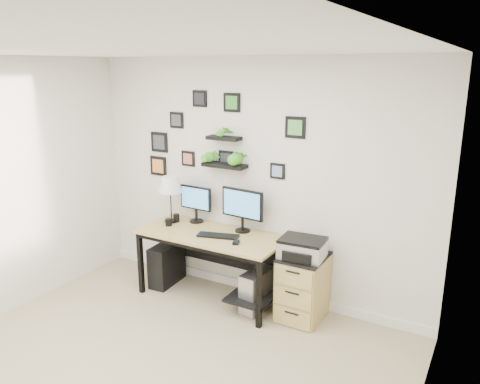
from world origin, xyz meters
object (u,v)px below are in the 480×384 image
Objects in this scene: desk at (215,244)px; table_lamp at (170,186)px; pc_tower_black at (167,264)px; printer at (302,248)px; pc_tower_grey at (257,290)px; monitor_right at (242,207)px; monitor_left at (196,201)px; file_cabinet at (303,287)px; mug at (169,222)px.

desk is 2.99× the size of table_lamp.
printer is (1.69, 0.02, 0.53)m from pc_tower_black.
pc_tower_black is at bearing 178.84° from pc_tower_grey.
monitor_right reaches higher than printer.
desk is at bearing -178.94° from printer.
desk is 3.76× the size of monitor_left.
pc_tower_black is 0.72× the size of file_cabinet.
table_lamp reaches higher than pc_tower_grey.
file_cabinet is (1.66, -0.02, -0.84)m from table_lamp.
file_cabinet is (0.77, -0.13, -0.70)m from monitor_right.
pc_tower_grey is 0.73m from printer.
pc_tower_black is (-0.69, -0.00, -0.38)m from desk.
pc_tower_black is at bearing -178.03° from file_cabinet.
desk is at bearing -27.74° from monitor_left.
mug is at bearing -177.34° from printer.
monitor_right is 6.11× the size of mug.
monitor_left is at bearing 26.44° from table_lamp.
file_cabinet is at bearing 9.98° from pc_tower_grey.
pc_tower_grey is at bearing -170.02° from file_cabinet.
mug is at bearing -64.62° from table_lamp.
monitor_right reaches higher than file_cabinet.
printer reaches higher than desk.
monitor_right reaches higher than pc_tower_grey.
monitor_left is 1.24m from pc_tower_grey.
table_lamp is at bearing 61.66° from pc_tower_black.
file_cabinet is (0.47, 0.08, 0.12)m from pc_tower_grey.
desk is at bearing 177.34° from pc_tower_grey.
monitor_left reaches higher than desk.
pc_tower_grey is (0.30, -0.21, -0.82)m from monitor_right.
table_lamp reaches higher than printer.
printer reaches higher than pc_tower_grey.
file_cabinet is at bearing 4.08° from mug.
mug is at bearing -126.66° from monitor_left.
desk is 3.11× the size of monitor_right.
pc_tower_black is (-0.29, -0.21, -0.76)m from monitor_left.
pc_tower_black is 1.77m from printer.
table_lamp is 1.53m from pc_tower_grey.
printer reaches higher than pc_tower_black.
pc_tower_black is at bearing 150.66° from mug.
file_cabinet is 1.48× the size of printer.
mug reaches higher than desk.
printer reaches higher than mug.
desk is 1.05m from file_cabinet.
monitor_right is at bearing 39.15° from desk.
monitor_right is 1.14× the size of printer.
monitor_right is 0.77× the size of file_cabinet.
desk is at bearing -4.19° from pc_tower_black.
table_lamp reaches higher than desk.
file_cabinet is (1.40, -0.15, -0.66)m from monitor_left.
mug reaches higher than pc_tower_black.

